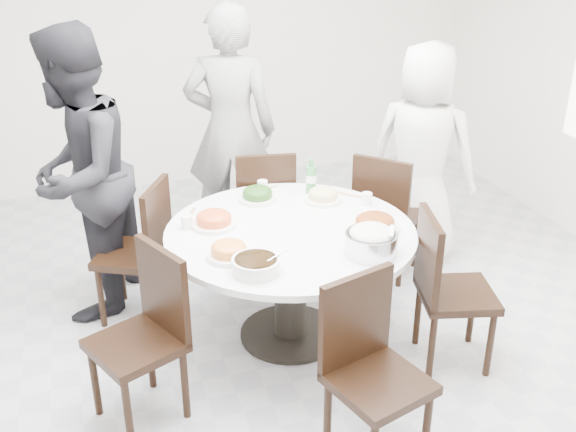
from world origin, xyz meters
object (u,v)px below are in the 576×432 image
object	(u,v)px
chair_ne	(388,213)
soup_bowl	(256,265)
chair_nw	(132,252)
diner_left	(78,176)
chair_sw	(135,342)
beverage_bottle	(311,176)
chair_se	(457,291)
rice_bowl	(371,243)
diner_right	(422,154)
chair_n	(264,207)
dining_table	(290,284)
diner_middle	(231,131)
chair_s	(379,379)

from	to	relation	value
chair_ne	soup_bowl	world-z (taller)	chair_ne
chair_nw	diner_left	bearing A→B (deg)	-102.80
chair_nw	diner_left	world-z (taller)	diner_left
chair_sw	diner_left	distance (m)	1.33
beverage_bottle	soup_bowl	bearing A→B (deg)	-124.15
diner_left	beverage_bottle	distance (m)	1.50
chair_se	rice_bowl	distance (m)	0.63
diner_right	chair_se	bearing A→B (deg)	114.12
chair_n	diner_left	world-z (taller)	diner_left
chair_sw	diner_right	distance (m)	2.62
soup_bowl	beverage_bottle	xyz separation A→B (m)	(0.63, 0.93, 0.08)
chair_nw	soup_bowl	size ratio (longest dim) A/B	3.70
dining_table	chair_ne	size ratio (longest dim) A/B	1.58
chair_ne	diner_middle	xyz separation A→B (m)	(-0.98, 0.78, 0.48)
chair_n	diner_right	bearing A→B (deg)	-179.54
chair_nw	beverage_bottle	size ratio (longest dim) A/B	3.91
chair_ne	chair_se	size ratio (longest dim) A/B	1.00
dining_table	chair_ne	bearing A→B (deg)	32.40
dining_table	soup_bowl	distance (m)	0.68
chair_nw	chair_sw	world-z (taller)	same
diner_middle	chair_sw	bearing A→B (deg)	81.15
chair_s	beverage_bottle	distance (m)	1.68
soup_bowl	diner_left	bearing A→B (deg)	125.26
chair_se	beverage_bottle	size ratio (longest dim) A/B	3.91
chair_ne	chair_nw	distance (m)	1.84
chair_s	soup_bowl	xyz separation A→B (m)	(-0.41, 0.69, 0.31)
chair_s	diner_right	distance (m)	2.28
beverage_bottle	dining_table	bearing A→B (deg)	-121.17
diner_left	dining_table	bearing A→B (deg)	79.83
chair_se	diner_middle	distance (m)	2.15
diner_middle	soup_bowl	world-z (taller)	diner_middle
chair_nw	diner_middle	bearing A→B (deg)	161.13
rice_bowl	chair_se	bearing A→B (deg)	-11.27
chair_ne	beverage_bottle	size ratio (longest dim) A/B	3.91
chair_se	soup_bowl	distance (m)	1.22
chair_sw	beverage_bottle	size ratio (longest dim) A/B	3.91
chair_ne	chair_n	size ratio (longest dim) A/B	1.00
diner_middle	soup_bowl	xyz separation A→B (m)	(-0.29, -1.80, -0.16)
diner_middle	soup_bowl	distance (m)	1.83
chair_nw	chair_s	size ratio (longest dim) A/B	1.00
dining_table	diner_middle	bearing A→B (deg)	91.65
chair_n	diner_middle	world-z (taller)	diner_middle
soup_bowl	chair_s	bearing A→B (deg)	-59.32
chair_ne	diner_right	distance (m)	0.53
chair_nw	chair_s	bearing A→B (deg)	57.77
chair_s	chair_se	bearing A→B (deg)	20.97
chair_n	diner_left	xyz separation A→B (m)	(-1.27, -0.20, 0.47)
chair_n	chair_se	size ratio (longest dim) A/B	1.00
diner_middle	beverage_bottle	size ratio (longest dim) A/B	7.86
rice_bowl	diner_middle	bearing A→B (deg)	101.74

